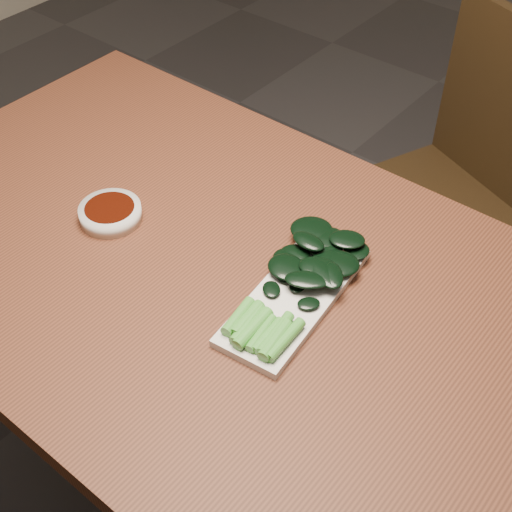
# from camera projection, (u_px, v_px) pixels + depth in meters

# --- Properties ---
(ground) EXTENTS (6.00, 6.00, 0.00)m
(ground) POSITION_uv_depth(u_px,v_px,m) (236.00, 495.00, 1.69)
(ground) COLOR #2F2C2D
(ground) RESTS_ON ground
(table) EXTENTS (1.40, 0.80, 0.75)m
(table) POSITION_uv_depth(u_px,v_px,m) (229.00, 301.00, 1.22)
(table) COLOR #4F2616
(table) RESTS_ON ground
(chair_far) EXTENTS (0.52, 0.52, 0.89)m
(chair_far) POSITION_uv_depth(u_px,v_px,m) (455.00, 183.00, 1.76)
(chair_far) COLOR black
(chair_far) RESTS_ON ground
(sauce_bowl) EXTENTS (0.11, 0.11, 0.03)m
(sauce_bowl) POSITION_uv_depth(u_px,v_px,m) (110.00, 213.00, 1.25)
(sauce_bowl) COLOR silver
(sauce_bowl) RESTS_ON table
(serving_plate) EXTENTS (0.15, 0.31, 0.01)m
(serving_plate) POSITION_uv_depth(u_px,v_px,m) (294.00, 296.00, 1.12)
(serving_plate) COLOR silver
(serving_plate) RESTS_ON table
(gai_lan) EXTENTS (0.18, 0.32, 0.03)m
(gai_lan) POSITION_uv_depth(u_px,v_px,m) (303.00, 275.00, 1.13)
(gai_lan) COLOR #499B35
(gai_lan) RESTS_ON serving_plate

